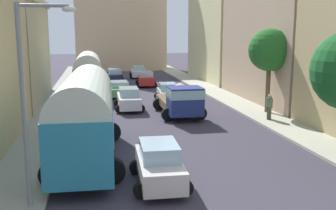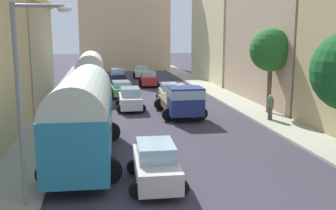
{
  "view_description": "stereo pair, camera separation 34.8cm",
  "coord_description": "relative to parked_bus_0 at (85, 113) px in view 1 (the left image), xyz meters",
  "views": [
    {
      "loc": [
        -4.27,
        -5.79,
        5.78
      ],
      "look_at": [
        0.0,
        16.6,
        1.53
      ],
      "focal_mm": 41.7,
      "sensor_mm": 36.0,
      "label": 1
    },
    {
      "loc": [
        -3.93,
        -5.85,
        5.78
      ],
      "look_at": [
        0.0,
        16.6,
        1.53
      ],
      "focal_mm": 41.7,
      "sensor_mm": 36.0,
      "label": 2
    }
  ],
  "objects": [
    {
      "name": "ground_plane",
      "position": [
        4.71,
        15.19,
        -2.22
      ],
      "size": [
        154.0,
        154.0,
        0.0
      ],
      "primitive_type": "plane",
      "color": "#393541"
    },
    {
      "name": "sidewalk_left",
      "position": [
        -2.54,
        15.19,
        -2.15
      ],
      "size": [
        2.5,
        70.0,
        0.14
      ],
      "primitive_type": "cube",
      "color": "gray",
      "rests_on": "ground"
    },
    {
      "name": "sidewalk_right",
      "position": [
        11.96,
        15.19,
        -2.15
      ],
      "size": [
        2.5,
        70.0,
        0.14
      ],
      "primitive_type": "cube",
      "color": "#AEAD99",
      "rests_on": "ground"
    },
    {
      "name": "building_left_2",
      "position": [
        -6.19,
        16.44,
        2.04
      ],
      "size": [
        5.29,
        12.83,
        8.49
      ],
      "color": "tan",
      "rests_on": "ground"
    },
    {
      "name": "building_right_2",
      "position": [
        15.73,
        13.12,
        4.89
      ],
      "size": [
        5.54,
        14.06,
        14.17
      ],
      "color": "tan",
      "rests_on": "ground"
    },
    {
      "name": "building_right_3",
      "position": [
        16.09,
        27.83,
        3.45
      ],
      "size": [
        5.75,
        13.88,
        11.34
      ],
      "color": "beige",
      "rests_on": "ground"
    },
    {
      "name": "distant_church",
      "position": [
        4.71,
        44.84,
        5.1
      ],
      "size": [
        13.61,
        7.38,
        21.74
      ],
      "color": "tan",
      "rests_on": "ground"
    },
    {
      "name": "parked_bus_0",
      "position": [
        0.0,
        0.0,
        0.0
      ],
      "size": [
        3.53,
        9.8,
        4.03
      ],
      "color": "teal",
      "rests_on": "ground"
    },
    {
      "name": "parked_bus_1",
      "position": [
        -0.1,
        19.66,
        -0.08
      ],
      "size": [
        3.35,
        8.48,
        3.92
      ],
      "color": "teal",
      "rests_on": "ground"
    },
    {
      "name": "cargo_truck_0",
      "position": [
        6.29,
        8.38,
        -1.01
      ],
      "size": [
        3.1,
        6.49,
        2.29
      ],
      "color": "navy",
      "rests_on": "ground"
    },
    {
      "name": "car_0",
      "position": [
        6.52,
        14.5,
        -1.45
      ],
      "size": [
        2.27,
        3.82,
        1.57
      ],
      "color": "silver",
      "rests_on": "ground"
    },
    {
      "name": "car_1",
      "position": [
        5.99,
        24.22,
        -1.41
      ],
      "size": [
        2.37,
        3.75,
        1.63
      ],
      "color": "#B32623",
      "rests_on": "ground"
    },
    {
      "name": "car_2",
      "position": [
        6.1,
        32.5,
        -1.46
      ],
      "size": [
        2.52,
        4.19,
        1.51
      ],
      "color": "silver",
      "rests_on": "ground"
    },
    {
      "name": "car_3",
      "position": [
        2.78,
        -3.52,
        -1.4
      ],
      "size": [
        2.26,
        3.96,
        1.66
      ],
      "color": "silver",
      "rests_on": "ground"
    },
    {
      "name": "car_4",
      "position": [
        2.97,
        11.53,
        -1.39
      ],
      "size": [
        2.22,
        4.12,
        1.69
      ],
      "color": "silver",
      "rests_on": "ground"
    },
    {
      "name": "car_5",
      "position": [
        2.64,
        17.8,
        -1.5
      ],
      "size": [
        2.51,
        4.24,
        1.42
      ],
      "color": "#4F9856",
      "rests_on": "ground"
    },
    {
      "name": "car_6",
      "position": [
        2.83,
        28.43,
        -1.42
      ],
      "size": [
        2.24,
        4.13,
        1.61
      ],
      "color": "#1C1A32",
      "rests_on": "ground"
    },
    {
      "name": "pedestrian_0",
      "position": [
        11.79,
        5.93,
        -1.24
      ],
      "size": [
        0.42,
        0.42,
        1.72
      ],
      "color": "gray",
      "rests_on": "ground"
    },
    {
      "name": "pedestrian_2",
      "position": [
        11.63,
        5.77,
        -1.2
      ],
      "size": [
        0.42,
        0.42,
        1.8
      ],
      "color": "#414639",
      "rests_on": "ground"
    },
    {
      "name": "streetlamp_near",
      "position": [
        -1.54,
        -4.82,
        1.77
      ],
      "size": [
        1.84,
        0.28,
        6.69
      ],
      "color": "gray",
      "rests_on": "ground"
    },
    {
      "name": "roadside_tree_2",
      "position": [
        12.61,
        8.14,
        2.32
      ],
      "size": [
        3.0,
        3.0,
        6.08
      ],
      "color": "brown",
      "rests_on": "ground"
    }
  ]
}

